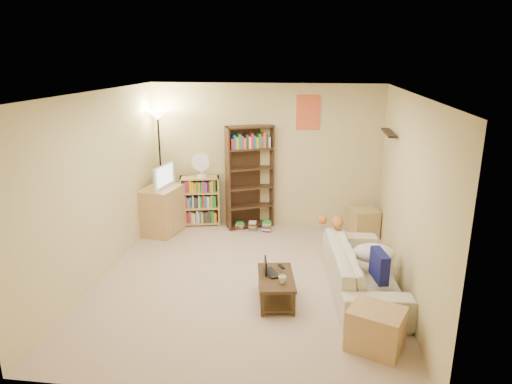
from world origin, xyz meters
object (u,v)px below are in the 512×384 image
(sofa, at_px, (362,270))
(mug, at_px, (282,280))
(tall_bookshelf, at_px, (250,175))
(floor_lamp, at_px, (159,135))
(laptop, at_px, (275,272))
(desk_fan, at_px, (201,165))
(end_cabinet, at_px, (376,329))
(short_bookshelf, at_px, (200,201))
(tv_stand, at_px, (163,210))
(side_table, at_px, (364,223))
(coffee_table, at_px, (276,286))
(television, at_px, (160,176))
(tabby_cat, at_px, (335,221))

(sofa, relative_size, mug, 19.92)
(tall_bookshelf, bearing_deg, floor_lamp, 159.99)
(laptop, distance_m, desk_fan, 2.96)
(floor_lamp, distance_m, end_cabinet, 4.85)
(short_bookshelf, distance_m, end_cabinet, 4.31)
(tv_stand, xyz_separation_m, side_table, (3.42, 0.25, -0.16))
(short_bookshelf, bearing_deg, sofa, -51.34)
(tv_stand, xyz_separation_m, desk_fan, (0.60, 0.41, 0.72))
(coffee_table, distance_m, laptop, 0.17)
(tall_bookshelf, bearing_deg, mug, -99.05)
(sofa, height_order, desk_fan, desk_fan)
(sofa, height_order, laptop, sofa)
(mug, relative_size, television, 0.15)
(tabby_cat, bearing_deg, desk_fan, 149.29)
(mug, height_order, television, television)
(television, bearing_deg, tv_stand, -79.70)
(sofa, xyz_separation_m, floor_lamp, (-3.31, 2.00, 1.34))
(sofa, relative_size, coffee_table, 2.52)
(sofa, relative_size, tabby_cat, 4.47)
(tabby_cat, distance_m, short_bookshelf, 2.72)
(tabby_cat, relative_size, tall_bookshelf, 0.26)
(tabby_cat, xyz_separation_m, laptop, (-0.76, -1.07, -0.31))
(tv_stand, xyz_separation_m, television, (-0.00, 0.00, 0.60))
(tall_bookshelf, height_order, side_table, tall_bookshelf)
(desk_fan, height_order, end_cabinet, desk_fan)
(mug, distance_m, end_cabinet, 1.22)
(desk_fan, relative_size, side_table, 0.93)
(tabby_cat, height_order, television, television)
(mug, xyz_separation_m, end_cabinet, (1.02, -0.65, -0.16))
(desk_fan, bearing_deg, short_bookshelf, 138.14)
(laptop, height_order, end_cabinet, end_cabinet)
(coffee_table, height_order, side_table, side_table)
(laptop, xyz_separation_m, mug, (0.11, -0.25, 0.03))
(tv_stand, bearing_deg, sofa, -17.40)
(tabby_cat, distance_m, desk_fan, 2.68)
(sofa, bearing_deg, laptop, 100.89)
(tabby_cat, relative_size, tv_stand, 0.58)
(tall_bookshelf, xyz_separation_m, floor_lamp, (-1.55, -0.13, 0.68))
(desk_fan, bearing_deg, television, -145.65)
(coffee_table, height_order, short_bookshelf, short_bookshelf)
(television, bearing_deg, short_bookshelf, -40.17)
(floor_lamp, xyz_separation_m, side_table, (3.52, -0.07, -1.40))
(coffee_table, bearing_deg, short_bookshelf, 112.80)
(tall_bookshelf, height_order, end_cabinet, tall_bookshelf)
(sofa, xyz_separation_m, side_table, (0.21, 1.93, -0.06))
(mug, xyz_separation_m, floor_lamp, (-2.32, 2.58, 1.25))
(television, relative_size, short_bookshelf, 0.77)
(sofa, distance_m, end_cabinet, 1.23)
(short_bookshelf, bearing_deg, tall_bookshelf, -12.55)
(laptop, xyz_separation_m, tv_stand, (-2.11, 2.02, 0.05))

